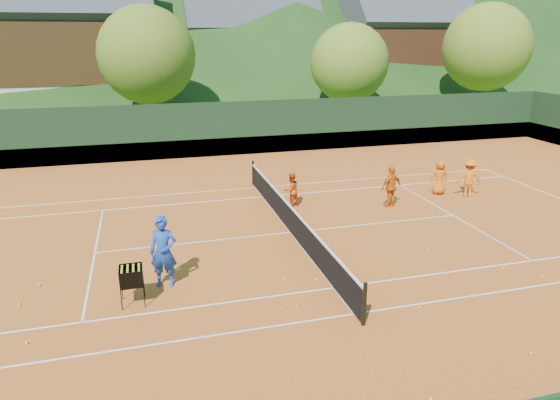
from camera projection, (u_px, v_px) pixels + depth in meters
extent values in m
plane|color=#33531A|center=(291.00, 233.00, 17.22)|extent=(400.00, 400.00, 0.00)
cube|color=#BA561E|center=(291.00, 233.00, 17.22)|extent=(40.00, 24.00, 0.02)
imported|color=#1B43B2|center=(163.00, 252.00, 13.29)|extent=(0.82, 0.65, 1.99)
imported|color=#E34D14|center=(291.00, 190.00, 19.61)|extent=(0.81, 0.74, 1.37)
imported|color=orange|center=(391.00, 187.00, 19.52)|extent=(1.04, 0.65, 1.65)
imported|color=orange|center=(440.00, 177.00, 21.13)|extent=(0.80, 0.60, 1.48)
imported|color=orange|center=(469.00, 178.00, 20.78)|extent=(1.18, 0.88, 1.62)
sphere|color=#CFDA24|center=(363.00, 317.00, 12.01)|extent=(0.07, 0.07, 0.07)
sphere|color=#CFDA24|center=(420.00, 307.00, 12.43)|extent=(0.07, 0.07, 0.07)
sphere|color=#CFDA24|center=(316.00, 279.00, 13.84)|extent=(0.07, 0.07, 0.07)
sphere|color=#CFDA24|center=(530.00, 353.00, 10.64)|extent=(0.07, 0.07, 0.07)
sphere|color=#CFDA24|center=(503.00, 268.00, 14.51)|extent=(0.07, 0.07, 0.07)
sphere|color=#CFDA24|center=(20.00, 304.00, 12.59)|extent=(0.07, 0.07, 0.07)
sphere|color=#CFDA24|center=(330.00, 258.00, 15.16)|extent=(0.07, 0.07, 0.07)
sphere|color=#CFDA24|center=(104.00, 271.00, 14.36)|extent=(0.07, 0.07, 0.07)
sphere|color=#CFDA24|center=(243.00, 284.00, 13.60)|extent=(0.07, 0.07, 0.07)
sphere|color=#CFDA24|center=(39.00, 285.00, 13.51)|extent=(0.07, 0.07, 0.07)
sphere|color=#CFDA24|center=(542.00, 276.00, 14.05)|extent=(0.07, 0.07, 0.07)
sphere|color=#CFDA24|center=(366.00, 272.00, 14.27)|extent=(0.07, 0.07, 0.07)
sphere|color=#CFDA24|center=(428.00, 250.00, 15.74)|extent=(0.07, 0.07, 0.07)
sphere|color=#CFDA24|center=(120.00, 289.00, 13.32)|extent=(0.07, 0.07, 0.07)
sphere|color=#CFDA24|center=(431.00, 399.00, 9.31)|extent=(0.07, 0.07, 0.07)
sphere|color=#CFDA24|center=(27.00, 343.00, 11.00)|extent=(0.07, 0.07, 0.07)
sphere|color=#CFDA24|center=(285.00, 279.00, 13.86)|extent=(0.07, 0.07, 0.07)
sphere|color=#CFDA24|center=(297.00, 306.00, 12.49)|extent=(0.07, 0.07, 0.07)
sphere|color=#CFDA24|center=(283.00, 309.00, 12.36)|extent=(0.07, 0.07, 0.07)
cube|color=white|center=(354.00, 314.00, 12.20)|extent=(23.77, 0.06, 0.00)
cube|color=silver|center=(256.00, 188.00, 22.23)|extent=(23.77, 0.06, 0.00)
cube|color=white|center=(334.00, 288.00, 13.45)|extent=(23.77, 0.06, 0.00)
cube|color=white|center=(263.00, 197.00, 20.98)|extent=(23.77, 0.06, 0.00)
cube|color=white|center=(95.00, 253.00, 15.60)|extent=(0.06, 8.23, 0.00)
cube|color=silver|center=(453.00, 215.00, 18.82)|extent=(0.06, 8.23, 0.00)
cube|color=white|center=(291.00, 232.00, 17.21)|extent=(12.80, 0.06, 0.00)
cube|color=white|center=(291.00, 232.00, 17.21)|extent=(0.06, 10.97, 0.00)
cube|color=black|center=(291.00, 220.00, 17.07)|extent=(0.03, 11.97, 0.90)
cube|color=white|center=(291.00, 207.00, 16.92)|extent=(0.05, 11.97, 0.06)
cylinder|color=black|center=(364.00, 304.00, 11.57)|extent=(0.10, 0.10, 1.10)
cylinder|color=black|center=(253.00, 173.00, 22.52)|extent=(0.10, 0.10, 1.10)
cube|color=black|center=(230.00, 129.00, 27.72)|extent=(40.00, 0.05, 3.00)
cube|color=#1A5B23|center=(230.00, 146.00, 28.03)|extent=(40.40, 0.05, 1.00)
cylinder|color=black|center=(121.00, 300.00, 12.28)|extent=(0.02, 0.02, 0.55)
cylinder|color=black|center=(144.00, 297.00, 12.42)|extent=(0.02, 0.02, 0.55)
cylinder|color=black|center=(122.00, 290.00, 12.79)|extent=(0.02, 0.02, 0.55)
cylinder|color=black|center=(144.00, 287.00, 12.92)|extent=(0.02, 0.02, 0.55)
cube|color=black|center=(132.00, 284.00, 12.52)|extent=(0.55, 0.55, 0.02)
cube|color=black|center=(131.00, 281.00, 12.19)|extent=(0.55, 0.02, 0.45)
cube|color=black|center=(131.00, 271.00, 12.70)|extent=(0.55, 0.02, 0.45)
cube|color=black|center=(120.00, 277.00, 12.38)|extent=(0.02, 0.55, 0.45)
cube|color=black|center=(143.00, 274.00, 12.51)|extent=(0.02, 0.55, 0.45)
sphere|color=#CCE526|center=(122.00, 273.00, 12.14)|extent=(0.07, 0.07, 0.07)
sphere|color=#CCE526|center=(122.00, 271.00, 12.27)|extent=(0.07, 0.07, 0.07)
sphere|color=#CCE526|center=(122.00, 269.00, 12.39)|extent=(0.07, 0.07, 0.07)
sphere|color=#CCE526|center=(122.00, 266.00, 12.52)|extent=(0.07, 0.07, 0.07)
sphere|color=#CCE526|center=(127.00, 273.00, 12.18)|extent=(0.07, 0.07, 0.07)
sphere|color=#CCE526|center=(128.00, 270.00, 12.30)|extent=(0.07, 0.07, 0.07)
sphere|color=#CCE526|center=(128.00, 268.00, 12.43)|extent=(0.07, 0.07, 0.07)
sphere|color=#CCE526|center=(128.00, 266.00, 12.55)|extent=(0.07, 0.07, 0.07)
sphere|color=#CCE526|center=(133.00, 272.00, 12.21)|extent=(0.07, 0.07, 0.07)
sphere|color=#CCE526|center=(133.00, 270.00, 12.34)|extent=(0.07, 0.07, 0.07)
sphere|color=#CCE526|center=(133.00, 267.00, 12.46)|extent=(0.07, 0.07, 0.07)
sphere|color=#CCE526|center=(133.00, 265.00, 12.59)|extent=(0.07, 0.07, 0.07)
sphere|color=#CCE526|center=(139.00, 271.00, 12.25)|extent=(0.07, 0.07, 0.07)
sphere|color=#CCE526|center=(139.00, 269.00, 12.37)|extent=(0.07, 0.07, 0.07)
sphere|color=#CCE526|center=(139.00, 267.00, 12.50)|extent=(0.07, 0.07, 0.07)
sphere|color=#CCE526|center=(139.00, 264.00, 12.62)|extent=(0.07, 0.07, 0.07)
cube|color=beige|center=(74.00, 98.00, 41.69)|extent=(12.00, 9.00, 2.88)
cube|color=#331E0E|center=(68.00, 52.00, 40.53)|extent=(12.24, 9.18, 4.48)
cube|color=#3F4047|center=(64.00, 15.00, 39.63)|extent=(13.80, 9.93, 9.93)
cube|color=beige|center=(251.00, 90.00, 49.43)|extent=(11.00, 8.00, 2.52)
cube|color=#341C0E|center=(251.00, 56.00, 48.41)|extent=(11.22, 8.16, 3.92)
cube|color=#3F3F47|center=(250.00, 28.00, 47.60)|extent=(12.65, 8.82, 8.82)
cube|color=beige|center=(398.00, 89.00, 49.26)|extent=(10.00, 8.00, 2.70)
cube|color=#33190E|center=(401.00, 53.00, 48.17)|extent=(10.20, 8.16, 4.20)
cube|color=#42424A|center=(403.00, 23.00, 47.32)|extent=(11.50, 8.82, 8.82)
cylinder|color=#3C2818|center=(152.00, 112.00, 34.05)|extent=(0.36, 0.36, 2.88)
sphere|color=#466D1D|center=(147.00, 55.00, 32.86)|extent=(6.40, 6.40, 6.40)
cylinder|color=#3F2A19|center=(347.00, 109.00, 36.72)|extent=(0.36, 0.36, 2.52)
sphere|color=#4A7920|center=(349.00, 63.00, 35.68)|extent=(5.60, 5.60, 5.60)
cylinder|color=#3E2618|center=(480.00, 99.00, 40.56)|extent=(0.36, 0.36, 3.06)
sphere|color=#53771F|center=(486.00, 47.00, 39.30)|extent=(6.80, 6.80, 6.80)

